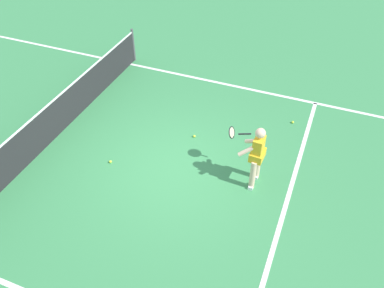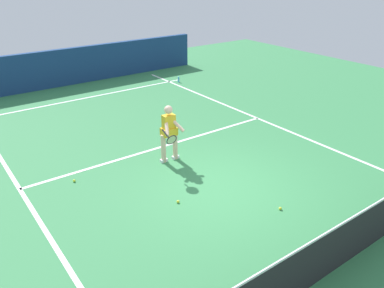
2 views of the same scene
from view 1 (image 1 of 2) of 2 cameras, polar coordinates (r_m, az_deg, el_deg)
ground_plane at (r=9.60m, az=-2.49°, el=-3.26°), size 27.92×27.92×0.00m
service_line_marking at (r=9.14m, az=13.34°, el=-7.54°), size 7.79×0.10×0.01m
sideline_right_marking at (r=12.48m, az=4.79°, el=8.41°), size 0.10×19.48×0.01m
court_net at (r=10.75m, az=-18.82°, el=3.40°), size 8.47×0.08×1.09m
tennis_player at (r=8.77m, az=9.05°, el=-1.39°), size 0.80×0.92×1.55m
tennis_ball_near at (r=9.87m, az=-11.45°, el=-2.46°), size 0.07×0.07×0.07m
tennis_ball_mid at (r=10.39m, az=0.33°, el=1.11°), size 0.07×0.07×0.07m
tennis_ball_far at (r=11.18m, az=14.03°, el=3.01°), size 0.07×0.07×0.07m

